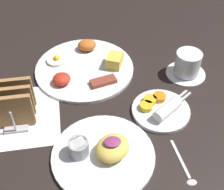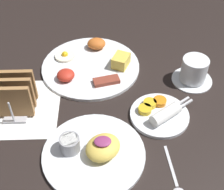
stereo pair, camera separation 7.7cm
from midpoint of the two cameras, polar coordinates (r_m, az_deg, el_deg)
The scene contains 8 objects.
ground_plane at distance 0.84m, azimuth -4.72°, elevation -3.99°, with size 3.00×3.00×0.00m, color black.
napkin_flat at distance 0.88m, azimuth -19.25°, elevation -3.85°, with size 0.22×0.22×0.00m.
plate_breakfast at distance 0.98m, azimuth -7.22°, elevation 5.10°, with size 0.30×0.30×0.05m.
plate_condiments at distance 0.84m, azimuth 6.42°, elevation -2.65°, with size 0.17×0.16×0.04m.
plate_foreground at distance 0.74m, azimuth -4.65°, elevation -10.58°, with size 0.25×0.25×0.06m.
toast_rack at distance 0.84m, azimuth -20.03°, elevation -1.59°, with size 0.10×0.12×0.10m.
coffee_cup at distance 0.95m, azimuth 11.38°, elevation 5.33°, with size 0.12×0.12×0.08m.
teaspoon at distance 0.74m, azimuth 10.44°, elevation -13.39°, with size 0.03×0.13×0.01m.
Camera 1 is at (-0.06, -0.55, 0.62)m, focal length 50.00 mm.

